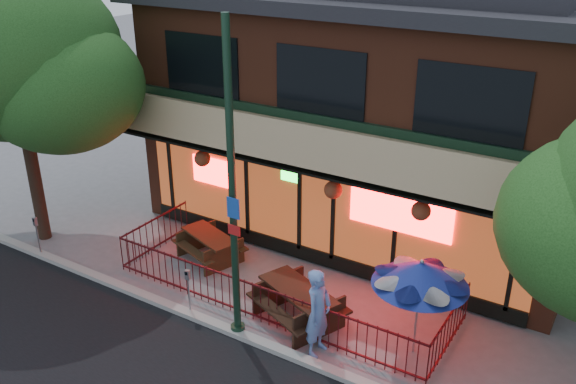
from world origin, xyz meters
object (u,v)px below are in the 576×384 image
at_px(street_tree_left, 14,41).
at_px(picnic_table_right, 298,300).
at_px(street_light, 233,206).
at_px(parking_meter_near, 188,284).
at_px(patio_umbrella, 421,274).
at_px(parking_meter_far, 37,230).
at_px(picnic_table_left, 210,243).
at_px(pedestrian, 318,313).

height_order(street_tree_left, picnic_table_right, street_tree_left).
xyz_separation_m(street_light, picnic_table_right, (0.92, 1.10, -2.58)).
bearing_deg(parking_meter_near, patio_umbrella, 16.29).
bearing_deg(street_tree_left, parking_meter_far, -48.06).
bearing_deg(parking_meter_far, picnic_table_left, 29.83).
bearing_deg(street_light, parking_meter_near, 179.89).
height_order(street_light, parking_meter_far, street_light).
bearing_deg(street_tree_left, street_light, -6.04).
bearing_deg(picnic_table_right, parking_meter_far, -171.17).
height_order(street_light, picnic_table_left, street_light).
xyz_separation_m(street_light, parking_meter_near, (-1.39, 0.00, -2.34)).
height_order(patio_umbrella, parking_meter_far, patio_umbrella).
height_order(patio_umbrella, pedestrian, patio_umbrella).
bearing_deg(street_tree_left, patio_umbrella, 3.48).
height_order(street_light, pedestrian, street_light).
bearing_deg(picnic_table_right, picnic_table_left, 161.56).
xyz_separation_m(street_light, street_tree_left, (-7.46, 0.79, 2.52)).
distance_m(street_light, pedestrian, 2.85).
distance_m(patio_umbrella, pedestrian, 2.27).
xyz_separation_m(street_light, pedestrian, (1.84, 0.37, -2.15)).
distance_m(street_light, street_tree_left, 7.91).
distance_m(picnic_table_left, patio_umbrella, 6.40).
height_order(street_tree_left, pedestrian, street_tree_left).
relative_size(street_tree_left, patio_umbrella, 3.53).
xyz_separation_m(picnic_table_right, parking_meter_far, (-7.60, -1.18, 0.24)).
height_order(picnic_table_right, patio_umbrella, patio_umbrella).
relative_size(picnic_table_left, parking_meter_near, 1.77).
height_order(street_tree_left, patio_umbrella, street_tree_left).
xyz_separation_m(picnic_table_right, parking_meter_near, (-2.31, -1.10, 0.24)).
bearing_deg(patio_umbrella, picnic_table_left, 172.53).
bearing_deg(picnic_table_left, parking_meter_near, -62.27).
xyz_separation_m(street_tree_left, parking_meter_near, (6.07, -0.79, -4.87)).
relative_size(street_light, pedestrian, 3.49).
height_order(street_tree_left, parking_meter_far, street_tree_left).
xyz_separation_m(street_light, parking_meter_far, (-6.68, -0.08, -2.35)).
bearing_deg(street_light, pedestrian, 11.43).
height_order(picnic_table_left, picnic_table_right, picnic_table_right).
bearing_deg(picnic_table_left, street_light, -41.31).
relative_size(picnic_table_right, parking_meter_far, 2.07).
distance_m(picnic_table_right, patio_umbrella, 3.03).
bearing_deg(pedestrian, picnic_table_left, 67.33).
bearing_deg(street_light, parking_meter_far, -179.34).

